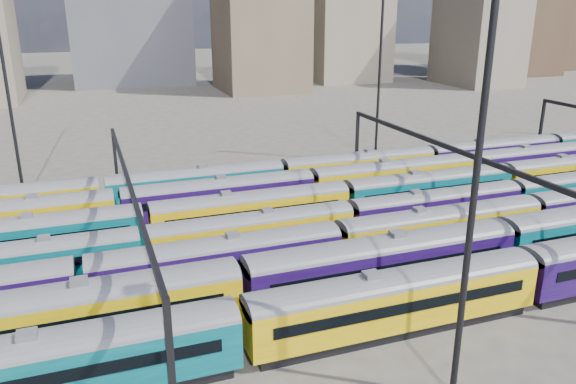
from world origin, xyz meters
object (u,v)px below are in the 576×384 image
object	(u,v)px
rake_2	(337,240)
rake_0	(396,295)
rake_1	(241,282)
mast_2	(479,154)

from	to	relation	value
rake_2	rake_0	bearing A→B (deg)	-92.21
rake_1	mast_2	distance (m)	18.59
rake_2	mast_2	bearing A→B (deg)	-92.45
rake_0	rake_1	size ratio (longest dim) A/B	0.80
rake_2	mast_2	xyz separation A→B (m)	(-0.73, -17.00, 11.41)
rake_1	rake_2	size ratio (longest dim) A/B	1.10
rake_2	mast_2	size ratio (longest dim) A/B	4.64
rake_0	rake_1	xyz separation A→B (m)	(-9.16, 5.00, 0.12)
rake_0	rake_2	world-z (taller)	rake_0
rake_1	rake_0	bearing A→B (deg)	-28.63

